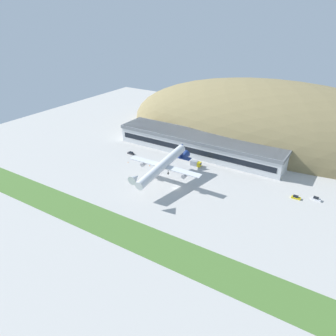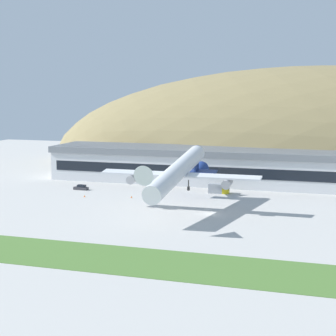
{
  "view_description": "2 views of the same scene",
  "coord_description": "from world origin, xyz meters",
  "px_view_note": "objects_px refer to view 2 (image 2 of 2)",
  "views": [
    {
      "loc": [
        73.35,
        -123.8,
        82.49
      ],
      "look_at": [
        -5.78,
        1.11,
        9.43
      ],
      "focal_mm": 35.0,
      "sensor_mm": 36.0,
      "label": 1
    },
    {
      "loc": [
        30.87,
        -133.23,
        30.62
      ],
      "look_at": [
        -11.48,
        1.18,
        10.93
      ],
      "focal_mm": 60.0,
      "sensor_mm": 36.0,
      "label": 2
    }
  ],
  "objects_px": {
    "cargo_airplane": "(178,172)",
    "fuel_truck": "(219,189)",
    "traffic_cone_0": "(131,197)",
    "traffic_cone_1": "(84,196)",
    "service_car_0": "(81,188)",
    "terminal_building": "(209,163)"
  },
  "relations": [
    {
      "from": "terminal_building",
      "to": "cargo_airplane",
      "type": "height_order",
      "value": "cargo_airplane"
    },
    {
      "from": "cargo_airplane",
      "to": "traffic_cone_0",
      "type": "xyz_separation_m",
      "value": [
        -17.63,
        12.61,
        -9.73
      ]
    },
    {
      "from": "traffic_cone_1",
      "to": "service_car_0",
      "type": "bearing_deg",
      "value": 120.69
    },
    {
      "from": "fuel_truck",
      "to": "terminal_building",
      "type": "bearing_deg",
      "value": 112.02
    },
    {
      "from": "cargo_airplane",
      "to": "service_car_0",
      "type": "distance_m",
      "value": 43.33
    },
    {
      "from": "terminal_building",
      "to": "fuel_truck",
      "type": "xyz_separation_m",
      "value": [
        6.98,
        -17.26,
        -5.16
      ]
    },
    {
      "from": "service_car_0",
      "to": "traffic_cone_0",
      "type": "xyz_separation_m",
      "value": [
        19.56,
        -7.56,
        -0.37
      ]
    },
    {
      "from": "cargo_airplane",
      "to": "fuel_truck",
      "type": "distance_m",
      "value": 29.0
    },
    {
      "from": "terminal_building",
      "to": "traffic_cone_1",
      "type": "xyz_separation_m",
      "value": [
        -28.62,
        -34.8,
        -6.26
      ]
    },
    {
      "from": "cargo_airplane",
      "to": "fuel_truck",
      "type": "xyz_separation_m",
      "value": [
        4.58,
        27.31,
        -8.63
      ]
    },
    {
      "from": "traffic_cone_0",
      "to": "traffic_cone_1",
      "type": "xyz_separation_m",
      "value": [
        -13.39,
        -2.85,
        0.0
      ]
    },
    {
      "from": "traffic_cone_0",
      "to": "cargo_airplane",
      "type": "bearing_deg",
      "value": -35.57
    },
    {
      "from": "service_car_0",
      "to": "traffic_cone_1",
      "type": "relative_size",
      "value": 7.99
    },
    {
      "from": "cargo_airplane",
      "to": "service_car_0",
      "type": "bearing_deg",
      "value": 151.53
    },
    {
      "from": "service_car_0",
      "to": "terminal_building",
      "type": "bearing_deg",
      "value": 35.04
    },
    {
      "from": "fuel_truck",
      "to": "traffic_cone_0",
      "type": "bearing_deg",
      "value": -146.51
    },
    {
      "from": "service_car_0",
      "to": "traffic_cone_0",
      "type": "distance_m",
      "value": 20.97
    },
    {
      "from": "fuel_truck",
      "to": "traffic_cone_1",
      "type": "bearing_deg",
      "value": -153.76
    },
    {
      "from": "terminal_building",
      "to": "fuel_truck",
      "type": "distance_m",
      "value": 19.32
    },
    {
      "from": "terminal_building",
      "to": "fuel_truck",
      "type": "bearing_deg",
      "value": -67.98
    },
    {
      "from": "service_car_0",
      "to": "traffic_cone_1",
      "type": "bearing_deg",
      "value": -59.31
    },
    {
      "from": "fuel_truck",
      "to": "traffic_cone_1",
      "type": "height_order",
      "value": "fuel_truck"
    }
  ]
}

